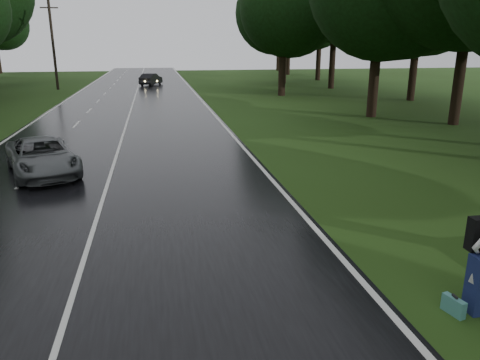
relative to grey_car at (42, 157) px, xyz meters
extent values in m
plane|color=#223F12|center=(2.48, -8.61, -0.71)|extent=(160.00, 160.00, 0.00)
cube|color=black|center=(2.48, 11.39, -0.69)|extent=(12.00, 140.00, 0.04)
cube|color=silver|center=(2.48, 11.39, -0.66)|extent=(0.12, 140.00, 0.01)
imported|color=#575B5D|center=(0.00, 0.00, 0.00)|extent=(3.73, 5.28, 1.34)
imported|color=black|center=(3.97, 39.08, 0.02)|extent=(2.85, 4.41, 1.37)
cube|color=teal|center=(9.43, -11.24, -0.54)|extent=(0.24, 0.48, 0.33)
camera|label=1|loc=(4.25, -17.75, 4.04)|focal=34.27mm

